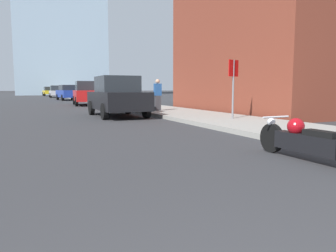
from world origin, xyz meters
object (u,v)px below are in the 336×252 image
object	(u,v)px
parked_car_black	(117,97)
stop_sign	(233,79)
pedestrian	(158,95)
parked_car_red	(86,93)
parked_car_blue	(67,93)
parked_car_silver	(56,92)
parked_car_yellow	(49,91)
motorcycle	(305,140)

from	to	relation	value
parked_car_black	stop_sign	world-z (taller)	stop_sign
parked_car_black	pedestrian	bearing A→B (deg)	20.13
parked_car_red	parked_car_blue	size ratio (longest dim) A/B	0.98
parked_car_blue	parked_car_silver	world-z (taller)	parked_car_silver
parked_car_red	pedestrian	size ratio (longest dim) A/B	2.93
parked_car_silver	parked_car_yellow	size ratio (longest dim) A/B	1.04
parked_car_yellow	pedestrian	xyz separation A→B (m)	(2.12, -45.85, 0.15)
parked_car_yellow	parked_car_red	bearing A→B (deg)	-92.54
parked_car_yellow	parked_car_black	bearing A→B (deg)	-93.20
parked_car_silver	parked_car_red	bearing A→B (deg)	-89.01
parked_car_black	parked_car_red	distance (m)	10.81
parked_car_black	parked_car_red	world-z (taller)	parked_car_red
parked_car_red	stop_sign	distance (m)	15.39
stop_sign	pedestrian	xyz separation A→B (m)	(-0.92, 5.18, -0.67)
parked_car_silver	parked_car_blue	bearing A→B (deg)	-88.62
parked_car_yellow	stop_sign	xyz separation A→B (m)	(3.04, -51.03, 0.82)
motorcycle	parked_car_black	world-z (taller)	parked_car_black
stop_sign	parked_car_silver	bearing A→B (deg)	94.24
motorcycle	parked_car_yellow	size ratio (longest dim) A/B	0.56
motorcycle	parked_car_red	size ratio (longest dim) A/B	0.50
motorcycle	stop_sign	world-z (taller)	stop_sign
parked_car_blue	parked_car_red	bearing A→B (deg)	-95.02
parked_car_red	parked_car_silver	world-z (taller)	parked_car_red
motorcycle	parked_car_red	distance (m)	21.09
parked_car_blue	stop_sign	bearing A→B (deg)	-89.09
parked_car_blue	parked_car_silver	distance (m)	11.85
parked_car_red	parked_car_yellow	xyz separation A→B (m)	(-0.26, 35.90, -0.10)
motorcycle	pedestrian	size ratio (longest dim) A/B	1.46
parked_car_red	pedestrian	xyz separation A→B (m)	(1.86, -9.94, 0.05)
motorcycle	stop_sign	bearing A→B (deg)	65.38
motorcycle	parked_car_silver	size ratio (longest dim) A/B	0.54
motorcycle	parked_car_red	xyz separation A→B (m)	(-0.15, 21.08, 0.54)
parked_car_yellow	parked_car_blue	bearing A→B (deg)	-92.27
stop_sign	parked_car_black	bearing A→B (deg)	126.81
parked_car_yellow	motorcycle	bearing A→B (deg)	-92.54
parked_car_silver	parked_car_yellow	xyz separation A→B (m)	(-0.16, 12.14, -0.03)
parked_car_black	parked_car_blue	bearing A→B (deg)	88.53
parked_car_blue	parked_car_silver	bearing A→B (deg)	85.74
parked_car_blue	pedestrian	world-z (taller)	pedestrian
parked_car_yellow	pedestrian	world-z (taller)	pedestrian
motorcycle	parked_car_yellow	xyz separation A→B (m)	(-0.41, 56.98, 0.44)
motorcycle	parked_car_blue	distance (m)	33.00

